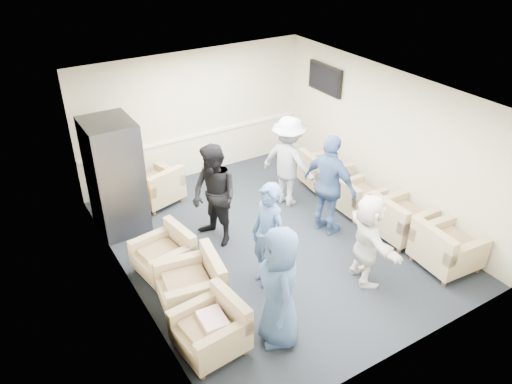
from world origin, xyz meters
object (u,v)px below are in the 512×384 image
armchair_right_far (322,173)px  person_mid_left (268,237)px  vending_machine (115,176)px  person_mid_right (330,186)px  armchair_right_midfar (356,198)px  person_back_left (214,196)px  armchair_left_mid (194,286)px  armchair_left_near (214,330)px  armchair_right_midnear (399,221)px  armchair_corner (158,188)px  person_front_left (280,287)px  armchair_left_far (167,255)px  armchair_right_near (444,250)px  person_back_right (288,162)px  person_front_right (368,239)px

armchair_right_far → person_mid_left: 3.33m
vending_machine → person_mid_right: 3.74m
armchair_right_midfar → person_back_left: 2.82m
armchair_left_mid → person_back_left: 1.73m
vending_machine → person_back_left: 1.83m
armchair_left_near → person_back_left: person_back_left is taller
armchair_right_midnear → armchair_corner: size_ratio=0.83×
armchair_left_mid → person_back_left: bearing=150.4°
person_front_left → person_mid_left: person_front_left is taller
armchair_left_far → armchair_right_near: armchair_right_near is taller
armchair_right_midfar → armchair_corner: bearing=54.5°
vending_machine → armchair_left_far: bearing=-83.2°
person_back_right → person_mid_right: size_ratio=0.97×
armchair_left_near → armchair_corner: 3.98m
armchair_left_far → vending_machine: (-0.20, 1.67, 0.72)m
person_back_right → armchair_left_mid: bearing=99.2°
armchair_left_mid → person_front_left: bearing=39.1°
armchair_right_near → person_back_right: person_back_right is taller
armchair_right_midnear → armchair_right_far: (-0.03, 2.14, -0.01)m
armchair_left_near → armchair_right_midnear: size_ratio=1.03×
armchair_left_far → armchair_corner: 2.19m
armchair_corner → person_front_right: person_front_right is taller
armchair_right_far → armchair_corner: (-3.15, 1.17, 0.00)m
armchair_left_mid → person_back_right: bearing=129.9°
armchair_right_far → person_mid_left: person_mid_left is taller
armchair_left_far → person_mid_right: bearing=73.6°
person_mid_left → person_back_right: person_back_right is taller
armchair_left_near → person_mid_left: size_ratio=0.51×
armchair_left_far → person_mid_left: 1.72m
armchair_right_midfar → armchair_left_mid: bearing=102.1°
armchair_right_midnear → person_back_right: 2.30m
armchair_left_far → armchair_right_far: armchair_right_far is taller
person_front_left → armchair_right_midnear: bearing=124.3°
person_front_left → armchair_left_far: bearing=-142.0°
armchair_left_near → armchair_right_midnear: bearing=93.1°
armchair_left_near → armchair_right_far: armchair_right_far is taller
armchair_corner → person_back_right: person_back_right is taller
person_mid_left → vending_machine: bearing=-160.6°
armchair_corner → vending_machine: bearing=9.4°
armchair_corner → person_back_left: (0.39, -1.73, 0.57)m
person_back_right → armchair_left_near: bearing=109.3°
armchair_right_near → person_mid_right: bearing=31.8°
person_front_right → person_back_left: bearing=51.2°
person_back_right → person_front_right: size_ratio=1.18×
person_back_right → vending_machine: bearing=51.8°
armchair_right_midfar → person_back_right: 1.46m
armchair_right_midfar → armchair_corner: armchair_corner is taller
armchair_left_far → armchair_right_midfar: 3.78m
armchair_left_far → armchair_left_mid: bearing=-5.2°
person_mid_left → person_back_left: bearing=178.2°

